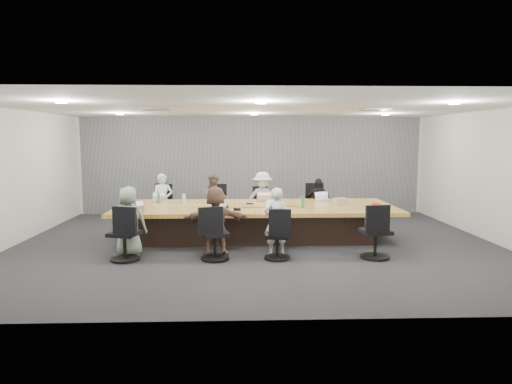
{
  "coord_description": "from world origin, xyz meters",
  "views": [
    {
      "loc": [
        -0.34,
        -9.31,
        2.21
      ],
      "look_at": [
        0.0,
        0.4,
        1.05
      ],
      "focal_mm": 32.0,
      "sensor_mm": 36.0,
      "label": 1
    }
  ],
  "objects_px": {
    "laptop_5": "(217,211)",
    "person_6": "(276,221)",
    "chair_6": "(277,240)",
    "laptop_1": "(214,200)",
    "bottle_clear": "(184,199)",
    "snack_packet": "(376,204)",
    "mug_brown": "(130,205)",
    "conference_table": "(256,221)",
    "chair_7": "(375,236)",
    "laptop_4": "(135,212)",
    "chair_2": "(262,210)",
    "laptop_3": "(322,200)",
    "person_4": "(129,221)",
    "stapler": "(237,209)",
    "chair_3": "(315,207)",
    "canvas_bag": "(340,201)",
    "laptop_2": "(264,200)",
    "chair_5": "(215,238)",
    "laptop_0": "(159,201)",
    "chair_1": "(216,208)",
    "chair_4": "(125,238)",
    "laptop_6": "(274,211)",
    "person_1": "(215,201)",
    "person_5": "(216,221)",
    "chair_0": "(165,208)",
    "person_3": "(318,203)",
    "bottle_green_left": "(159,198)",
    "bottle_green_right": "(303,202)",
    "person_0": "(163,201)",
    "person_2": "(262,200)"
  },
  "relations": [
    {
      "from": "person_4",
      "to": "stapler",
      "type": "xyz_separation_m",
      "value": [
        2.02,
        0.67,
        0.11
      ]
    },
    {
      "from": "chair_3",
      "to": "laptop_1",
      "type": "distance_m",
      "value": 2.72
    },
    {
      "from": "chair_3",
      "to": "person_3",
      "type": "xyz_separation_m",
      "value": [
        0.0,
        -0.35,
        0.17
      ]
    },
    {
      "from": "canvas_bag",
      "to": "chair_0",
      "type": "bearing_deg",
      "value": 157.98
    },
    {
      "from": "chair_2",
      "to": "laptop_1",
      "type": "height_order",
      "value": "laptop_1"
    },
    {
      "from": "chair_1",
      "to": "chair_4",
      "type": "xyz_separation_m",
      "value": [
        -1.46,
        -3.4,
        -0.01
      ]
    },
    {
      "from": "person_1",
      "to": "person_6",
      "type": "xyz_separation_m",
      "value": [
        1.29,
        -2.7,
        -0.03
      ]
    },
    {
      "from": "laptop_3",
      "to": "laptop_4",
      "type": "xyz_separation_m",
      "value": [
        -4.01,
        -1.6,
        0.0
      ]
    },
    {
      "from": "person_4",
      "to": "bottle_green_left",
      "type": "bearing_deg",
      "value": -97.49
    },
    {
      "from": "chair_6",
      "to": "person_0",
      "type": "bearing_deg",
      "value": 137.35
    },
    {
      "from": "conference_table",
      "to": "person_1",
      "type": "height_order",
      "value": "person_1"
    },
    {
      "from": "chair_7",
      "to": "person_5",
      "type": "relative_size",
      "value": 0.64
    },
    {
      "from": "chair_6",
      "to": "bottle_green_right",
      "type": "xyz_separation_m",
      "value": [
        0.64,
        1.33,
        0.5
      ]
    },
    {
      "from": "laptop_2",
      "to": "snack_packet",
      "type": "relative_size",
      "value": 1.9
    },
    {
      "from": "chair_5",
      "to": "person_1",
      "type": "bearing_deg",
      "value": 77.86
    },
    {
      "from": "chair_7",
      "to": "bottle_green_left",
      "type": "bearing_deg",
      "value": 143.81
    },
    {
      "from": "conference_table",
      "to": "chair_7",
      "type": "relative_size",
      "value": 7.14
    },
    {
      "from": "laptop_1",
      "to": "bottle_clear",
      "type": "height_order",
      "value": "bottle_clear"
    },
    {
      "from": "chair_7",
      "to": "laptop_5",
      "type": "distance_m",
      "value": 3.09
    },
    {
      "from": "chair_3",
      "to": "canvas_bag",
      "type": "height_order",
      "value": "canvas_bag"
    },
    {
      "from": "laptop_2",
      "to": "person_1",
      "type": "bearing_deg",
      "value": -22.76
    },
    {
      "from": "laptop_3",
      "to": "chair_6",
      "type": "bearing_deg",
      "value": 49.95
    },
    {
      "from": "chair_6",
      "to": "laptop_1",
      "type": "distance_m",
      "value": 2.84
    },
    {
      "from": "person_5",
      "to": "laptop_6",
      "type": "bearing_deg",
      "value": -158.25
    },
    {
      "from": "chair_6",
      "to": "laptop_5",
      "type": "height_order",
      "value": "laptop_5"
    },
    {
      "from": "chair_0",
      "to": "person_1",
      "type": "relative_size",
      "value": 0.65
    },
    {
      "from": "chair_4",
      "to": "laptop_4",
      "type": "xyz_separation_m",
      "value": [
        0.0,
        0.9,
        0.33
      ]
    },
    {
      "from": "laptop_4",
      "to": "bottle_green_left",
      "type": "distance_m",
      "value": 1.28
    },
    {
      "from": "chair_4",
      "to": "bottle_green_left",
      "type": "distance_m",
      "value": 2.21
    },
    {
      "from": "chair_4",
      "to": "person_6",
      "type": "distance_m",
      "value": 2.78
    },
    {
      "from": "person_5",
      "to": "laptop_5",
      "type": "bearing_deg",
      "value": -94.17
    },
    {
      "from": "conference_table",
      "to": "person_3",
      "type": "relative_size",
      "value": 4.94
    },
    {
      "from": "conference_table",
      "to": "person_3",
      "type": "distance_m",
      "value": 2.1
    },
    {
      "from": "chair_4",
      "to": "person_6",
      "type": "xyz_separation_m",
      "value": [
        2.75,
        0.35,
        0.23
      ]
    },
    {
      "from": "chair_6",
      "to": "person_6",
      "type": "bearing_deg",
      "value": 97.24
    },
    {
      "from": "chair_6",
      "to": "person_4",
      "type": "height_order",
      "value": "person_4"
    },
    {
      "from": "snack_packet",
      "to": "mug_brown",
      "type": "bearing_deg",
      "value": -177.34
    },
    {
      "from": "chair_3",
      "to": "mug_brown",
      "type": "xyz_separation_m",
      "value": [
        -4.24,
        -1.95,
        0.36
      ]
    },
    {
      "from": "person_3",
      "to": "person_6",
      "type": "xyz_separation_m",
      "value": [
        -1.26,
        -2.7,
        0.03
      ]
    },
    {
      "from": "chair_5",
      "to": "laptop_0",
      "type": "relative_size",
      "value": 2.78
    },
    {
      "from": "stapler",
      "to": "canvas_bag",
      "type": "relative_size",
      "value": 0.51
    },
    {
      "from": "person_5",
      "to": "chair_4",
      "type": "bearing_deg",
      "value": 8.02
    },
    {
      "from": "person_6",
      "to": "chair_0",
      "type": "bearing_deg",
      "value": -64.24
    },
    {
      "from": "person_6",
      "to": "bottle_clear",
      "type": "bearing_deg",
      "value": -54.66
    },
    {
      "from": "chair_4",
      "to": "laptop_6",
      "type": "bearing_deg",
      "value": 35.23
    },
    {
      "from": "chair_4",
      "to": "chair_1",
      "type": "bearing_deg",
      "value": 83.88
    },
    {
      "from": "laptop_5",
      "to": "person_6",
      "type": "relative_size",
      "value": 0.25
    },
    {
      "from": "person_6",
      "to": "canvas_bag",
      "type": "height_order",
      "value": "person_6"
    },
    {
      "from": "person_2",
      "to": "person_0",
      "type": "bearing_deg",
      "value": 171.41
    },
    {
      "from": "conference_table",
      "to": "laptop_4",
      "type": "height_order",
      "value": "laptop_4"
    }
  ]
}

